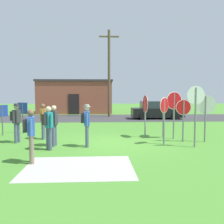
{
  "coord_description": "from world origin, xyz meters",
  "views": [
    {
      "loc": [
        -0.44,
        -10.48,
        2.2
      ],
      "look_at": [
        0.16,
        0.93,
        1.3
      ],
      "focal_mm": 38.81,
      "sensor_mm": 36.0,
      "label": 1
    }
  ],
  "objects_px": {
    "stop_sign_center_cluster": "(196,106)",
    "person_in_dark_shirt": "(30,132)",
    "person_with_sunhat": "(16,120)",
    "parked_car_on_street": "(156,111)",
    "person_in_blue": "(54,123)",
    "person_on_left": "(43,119)",
    "info_panel_leftmost": "(23,112)",
    "person_near_signs": "(86,122)",
    "stop_sign_tallest": "(205,110)",
    "stop_sign_nearest": "(145,108)",
    "person_holding_notes": "(48,125)",
    "stop_sign_leaning_left": "(163,110)",
    "stop_sign_rear_left": "(174,106)",
    "stop_sign_far_back": "(164,113)",
    "info_panel_middle": "(2,115)",
    "stop_sign_rear_right": "(183,113)",
    "utility_pole": "(109,72)"
  },
  "relations": [
    {
      "from": "stop_sign_far_back",
      "to": "info_panel_leftmost",
      "type": "xyz_separation_m",
      "value": [
        -6.94,
        3.25,
        -0.2
      ]
    },
    {
      "from": "utility_pole",
      "to": "stop_sign_far_back",
      "type": "relative_size",
      "value": 3.93
    },
    {
      "from": "person_in_dark_shirt",
      "to": "stop_sign_nearest",
      "type": "bearing_deg",
      "value": 43.61
    },
    {
      "from": "stop_sign_center_cluster",
      "to": "person_with_sunhat",
      "type": "xyz_separation_m",
      "value": [
        -7.53,
        1.3,
        -0.68
      ]
    },
    {
      "from": "person_on_left",
      "to": "info_panel_leftmost",
      "type": "height_order",
      "value": "person_on_left"
    },
    {
      "from": "person_near_signs",
      "to": "info_panel_leftmost",
      "type": "bearing_deg",
      "value": 135.8
    },
    {
      "from": "stop_sign_leaning_left",
      "to": "person_in_blue",
      "type": "height_order",
      "value": "stop_sign_leaning_left"
    },
    {
      "from": "stop_sign_far_back",
      "to": "person_in_dark_shirt",
      "type": "distance_m",
      "value": 5.54
    },
    {
      "from": "stop_sign_rear_left",
      "to": "person_in_blue",
      "type": "height_order",
      "value": "stop_sign_rear_left"
    },
    {
      "from": "stop_sign_center_cluster",
      "to": "person_in_dark_shirt",
      "type": "height_order",
      "value": "stop_sign_center_cluster"
    },
    {
      "from": "stop_sign_rear_right",
      "to": "utility_pole",
      "type": "bearing_deg",
      "value": 103.63
    },
    {
      "from": "stop_sign_leaning_left",
      "to": "stop_sign_far_back",
      "type": "distance_m",
      "value": 1.7
    },
    {
      "from": "parked_car_on_street",
      "to": "stop_sign_far_back",
      "type": "xyz_separation_m",
      "value": [
        -2.11,
        -10.36,
        0.67
      ]
    },
    {
      "from": "person_with_sunhat",
      "to": "person_in_dark_shirt",
      "type": "relative_size",
      "value": 1.03
    },
    {
      "from": "stop_sign_far_back",
      "to": "stop_sign_center_cluster",
      "type": "xyz_separation_m",
      "value": [
        1.1,
        -0.62,
        0.34
      ]
    },
    {
      "from": "stop_sign_rear_left",
      "to": "person_with_sunhat",
      "type": "height_order",
      "value": "stop_sign_rear_left"
    },
    {
      "from": "stop_sign_center_cluster",
      "to": "person_near_signs",
      "type": "distance_m",
      "value": 4.45
    },
    {
      "from": "parked_car_on_street",
      "to": "stop_sign_center_cluster",
      "type": "xyz_separation_m",
      "value": [
        -1.01,
        -10.98,
        1.01
      ]
    },
    {
      "from": "stop_sign_rear_right",
      "to": "stop_sign_nearest",
      "type": "distance_m",
      "value": 1.92
    },
    {
      "from": "utility_pole",
      "to": "stop_sign_center_cluster",
      "type": "distance_m",
      "value": 13.46
    },
    {
      "from": "parked_car_on_street",
      "to": "stop_sign_rear_left",
      "type": "xyz_separation_m",
      "value": [
        -1.32,
        -9.15,
        0.87
      ]
    },
    {
      "from": "stop_sign_nearest",
      "to": "person_holding_notes",
      "type": "bearing_deg",
      "value": -149.98
    },
    {
      "from": "stop_sign_nearest",
      "to": "info_panel_middle",
      "type": "distance_m",
      "value": 7.37
    },
    {
      "from": "stop_sign_leaning_left",
      "to": "stop_sign_center_cluster",
      "type": "xyz_separation_m",
      "value": [
        0.7,
        -2.27,
        0.32
      ]
    },
    {
      "from": "stop_sign_tallest",
      "to": "person_in_dark_shirt",
      "type": "distance_m",
      "value": 7.5
    },
    {
      "from": "person_in_blue",
      "to": "person_in_dark_shirt",
      "type": "bearing_deg",
      "value": -96.46
    },
    {
      "from": "parked_car_on_street",
      "to": "person_with_sunhat",
      "type": "xyz_separation_m",
      "value": [
        -8.54,
        -9.68,
        0.32
      ]
    },
    {
      "from": "utility_pole",
      "to": "person_in_blue",
      "type": "xyz_separation_m",
      "value": [
        -2.78,
        -12.39,
        -3.19
      ]
    },
    {
      "from": "person_in_blue",
      "to": "person_holding_notes",
      "type": "relative_size",
      "value": 1.0
    },
    {
      "from": "stop_sign_leaning_left",
      "to": "stop_sign_tallest",
      "type": "relative_size",
      "value": 0.95
    },
    {
      "from": "stop_sign_nearest",
      "to": "parked_car_on_street",
      "type": "bearing_deg",
      "value": 73.26
    },
    {
      "from": "person_in_blue",
      "to": "person_with_sunhat",
      "type": "relative_size",
      "value": 0.97
    },
    {
      "from": "stop_sign_center_cluster",
      "to": "person_in_blue",
      "type": "height_order",
      "value": "stop_sign_center_cluster"
    },
    {
      "from": "person_with_sunhat",
      "to": "info_panel_middle",
      "type": "bearing_deg",
      "value": 125.25
    },
    {
      "from": "utility_pole",
      "to": "person_near_signs",
      "type": "bearing_deg",
      "value": -96.49
    },
    {
      "from": "stop_sign_leaning_left",
      "to": "stop_sign_far_back",
      "type": "bearing_deg",
      "value": -103.75
    },
    {
      "from": "parked_car_on_street",
      "to": "info_panel_middle",
      "type": "distance_m",
      "value": 12.58
    },
    {
      "from": "person_holding_notes",
      "to": "utility_pole",
      "type": "bearing_deg",
      "value": 77.61
    },
    {
      "from": "stop_sign_nearest",
      "to": "person_with_sunhat",
      "type": "relative_size",
      "value": 1.21
    },
    {
      "from": "stop_sign_rear_left",
      "to": "stop_sign_center_cluster",
      "type": "xyz_separation_m",
      "value": [
        0.3,
        -1.82,
        0.13
      ]
    },
    {
      "from": "person_with_sunhat",
      "to": "parked_car_on_street",
      "type": "bearing_deg",
      "value": 48.58
    },
    {
      "from": "person_on_left",
      "to": "info_panel_middle",
      "type": "relative_size",
      "value": 1.07
    },
    {
      "from": "stop_sign_leaning_left",
      "to": "person_in_dark_shirt",
      "type": "height_order",
      "value": "stop_sign_leaning_left"
    },
    {
      "from": "stop_sign_nearest",
      "to": "stop_sign_center_cluster",
      "type": "height_order",
      "value": "stop_sign_center_cluster"
    },
    {
      "from": "person_near_signs",
      "to": "person_in_blue",
      "type": "bearing_deg",
      "value": 171.28
    },
    {
      "from": "info_panel_leftmost",
      "to": "person_near_signs",
      "type": "bearing_deg",
      "value": -44.2
    },
    {
      "from": "person_holding_notes",
      "to": "stop_sign_rear_left",
      "type": "bearing_deg",
      "value": 19.81
    },
    {
      "from": "utility_pole",
      "to": "person_on_left",
      "type": "xyz_separation_m",
      "value": [
        -3.57,
        -10.85,
        -3.19
      ]
    },
    {
      "from": "stop_sign_rear_left",
      "to": "person_on_left",
      "type": "bearing_deg",
      "value": 177.81
    },
    {
      "from": "person_near_signs",
      "to": "stop_sign_center_cluster",
      "type": "bearing_deg",
      "value": -4.06
    }
  ]
}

